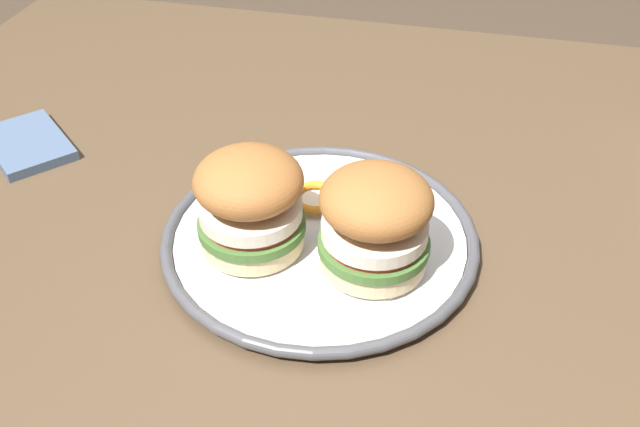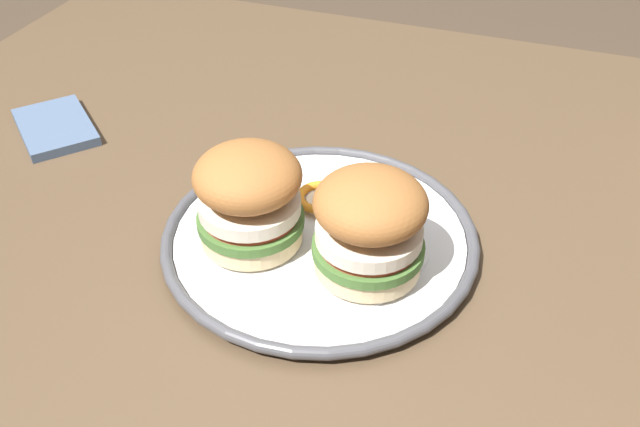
% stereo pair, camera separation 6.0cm
% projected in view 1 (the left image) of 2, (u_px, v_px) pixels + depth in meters
% --- Properties ---
extents(dining_table, '(1.15, 1.06, 0.76)m').
position_uv_depth(dining_table, '(279.00, 287.00, 0.80)').
color(dining_table, brown).
rests_on(dining_table, ground).
extents(dinner_plate, '(0.32, 0.32, 0.02)m').
position_uv_depth(dinner_plate, '(320.00, 237.00, 0.70)').
color(dinner_plate, white).
rests_on(dinner_plate, dining_table).
extents(sandwich_half_left, '(0.10, 0.10, 0.10)m').
position_uv_depth(sandwich_half_left, '(375.00, 220.00, 0.63)').
color(sandwich_half_left, beige).
rests_on(sandwich_half_left, dinner_plate).
extents(sandwich_half_right, '(0.12, 0.12, 0.10)m').
position_uv_depth(sandwich_half_right, '(250.00, 201.00, 0.65)').
color(sandwich_half_right, beige).
rests_on(sandwich_half_right, dinner_plate).
extents(orange_peel_curled, '(0.07, 0.07, 0.01)m').
position_uv_depth(orange_peel_curled, '(316.00, 198.00, 0.73)').
color(orange_peel_curled, orange).
rests_on(orange_peel_curled, dinner_plate).
extents(orange_peel_strip_long, '(0.06, 0.03, 0.01)m').
position_uv_depth(orange_peel_strip_long, '(366.00, 183.00, 0.76)').
color(orange_peel_strip_long, orange).
rests_on(orange_peel_strip_long, dinner_plate).
extents(orange_peel_strip_short, '(0.06, 0.06, 0.01)m').
position_uv_depth(orange_peel_strip_short, '(265.00, 186.00, 0.75)').
color(orange_peel_strip_short, orange).
rests_on(orange_peel_strip_short, dinner_plate).
extents(folded_napkin, '(0.15, 0.14, 0.01)m').
position_uv_depth(folded_napkin, '(28.00, 144.00, 0.85)').
color(folded_napkin, slate).
rests_on(folded_napkin, dining_table).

